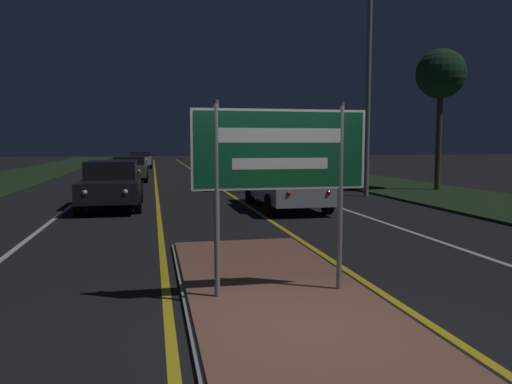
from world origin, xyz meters
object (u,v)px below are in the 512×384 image
(car_receding_3, at_px, (225,156))
(car_approaching_0, at_px, (112,183))
(car_receding_0, at_px, (286,184))
(car_receding_2, at_px, (240,159))
(streetlight_right_near, at_px, (369,36))
(car_approaching_2, at_px, (140,159))
(warning_sign, at_px, (360,154))
(car_approaching_1, at_px, (130,168))
(highway_sign, at_px, (280,158))
(car_receding_1, at_px, (278,166))

(car_receding_3, bearing_deg, car_approaching_0, -103.94)
(car_receding_0, relative_size, car_receding_2, 1.18)
(streetlight_right_near, height_order, car_approaching_2, streetlight_right_near)
(streetlight_right_near, bearing_deg, warning_sign, 68.04)
(car_receding_2, xyz_separation_m, warning_sign, (4.08, -15.19, 0.71))
(car_receding_2, distance_m, car_approaching_1, 15.57)
(streetlight_right_near, bearing_deg, highway_sign, -118.82)
(streetlight_right_near, xyz_separation_m, car_receding_2, (-0.87, 23.16, -5.28))
(car_receding_2, height_order, warning_sign, warning_sign)
(highway_sign, height_order, warning_sign, highway_sign)
(car_approaching_2, bearing_deg, car_receding_3, 44.41)
(highway_sign, relative_size, streetlight_right_near, 0.25)
(streetlight_right_near, relative_size, warning_sign, 4.33)
(highway_sign, bearing_deg, warning_sign, 63.86)
(streetlight_right_near, distance_m, warning_sign, 9.73)
(car_receding_1, bearing_deg, warning_sign, -27.74)
(warning_sign, bearing_deg, car_receding_1, 152.26)
(car_receding_2, bearing_deg, car_receding_1, -90.28)
(streetlight_right_near, height_order, warning_sign, streetlight_right_near)
(car_receding_0, distance_m, car_approaching_0, 5.48)
(streetlight_right_near, relative_size, car_receding_2, 2.45)
(car_receding_2, height_order, car_approaching_1, car_receding_2)
(streetlight_right_near, height_order, car_receding_0, streetlight_right_near)
(car_receding_1, relative_size, car_receding_2, 1.16)
(car_receding_0, xyz_separation_m, car_receding_2, (3.08, 25.99, -0.00))
(car_receding_0, bearing_deg, highway_sign, -105.71)
(streetlight_right_near, distance_m, car_approaching_0, 10.80)
(highway_sign, bearing_deg, car_approaching_0, 105.68)
(car_receding_2, relative_size, car_approaching_0, 0.91)
(car_approaching_1, bearing_deg, car_receding_2, 57.45)
(car_approaching_0, relative_size, car_approaching_1, 0.93)
(car_receding_2, height_order, car_approaching_2, car_receding_2)
(car_approaching_0, bearing_deg, streetlight_right_near, 9.76)
(car_receding_1, bearing_deg, car_receding_0, -103.08)
(car_approaching_0, distance_m, car_approaching_1, 11.63)
(car_receding_0, height_order, car_approaching_1, car_receding_0)
(highway_sign, bearing_deg, car_approaching_1, 97.33)
(streetlight_right_near, relative_size, car_approaching_2, 2.34)
(car_receding_3, bearing_deg, warning_sign, -81.23)
(car_approaching_0, bearing_deg, warning_sign, 37.41)
(car_receding_3, height_order, car_approaching_1, car_receding_3)
(highway_sign, distance_m, streetlight_right_near, 14.03)
(car_approaching_0, relative_size, car_approaching_2, 1.06)
(car_receding_1, xyz_separation_m, warning_sign, (4.15, -2.18, 0.71))
(streetlight_right_near, relative_size, car_approaching_0, 2.22)
(warning_sign, bearing_deg, car_receding_0, -123.55)
(highway_sign, relative_size, car_approaching_1, 0.51)
(car_approaching_0, bearing_deg, car_receding_0, -13.03)
(highway_sign, relative_size, car_approaching_2, 0.58)
(streetlight_right_near, relative_size, car_receding_3, 2.39)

